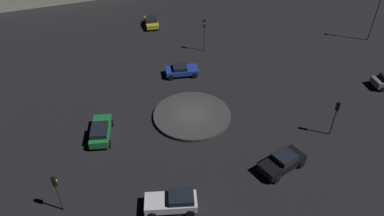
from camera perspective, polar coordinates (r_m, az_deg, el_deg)
The scene contains 11 objects.
ground_plane at distance 37.17m, azimuth 0.00°, elevation -1.37°, with size 116.11×116.11×0.00m, color black.
roundabout_island at distance 37.06m, azimuth 0.00°, elevation -1.16°, with size 8.09×8.09×0.34m, color #383838.
car_green at distance 35.30m, azimuth -14.47°, elevation -3.57°, with size 2.28×4.42×1.52m.
car_black at distance 32.23m, azimuth 14.33°, elevation -8.37°, with size 4.65×3.47×1.53m.
car_yellow at distance 56.41m, azimuth -6.52°, elevation 13.60°, with size 2.13×4.01×1.38m.
car_white at distance 28.52m, azimuth -3.05°, elevation -14.76°, with size 4.23×2.35×1.49m.
car_blue at distance 43.46m, azimuth -1.70°, elevation 6.12°, with size 3.93×2.15×1.35m.
traffic_light_north at distance 47.93m, azimuth 1.98°, elevation 12.53°, with size 0.35×0.39×4.42m.
traffic_light_southwest at distance 28.73m, azimuth -20.97°, elevation -11.77°, with size 0.39×0.38×3.73m.
traffic_light_east at distance 35.92m, azimuth 22.14°, elevation -0.60°, with size 0.39×0.36×3.88m.
streetlamp_northeast at distance 56.08m, azimuth 27.88°, elevation 14.50°, with size 0.52×0.52×8.05m.
Camera 1 is at (-5.17, -28.52, 23.28)m, focal length 33.19 mm.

